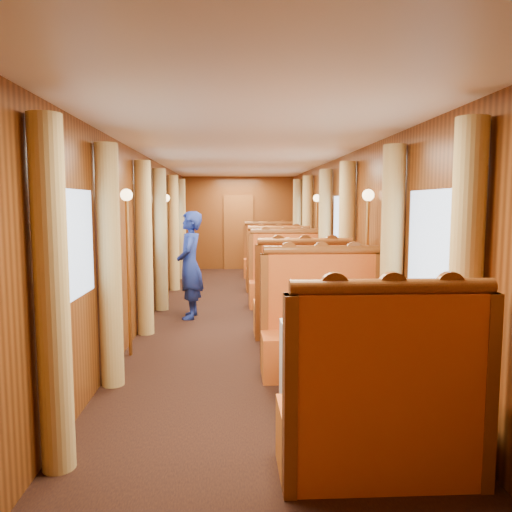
{
  "coord_description": "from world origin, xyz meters",
  "views": [
    {
      "loc": [
        -0.21,
        -7.55,
        1.79
      ],
      "look_at": [
        0.14,
        -0.62,
        1.05
      ],
      "focal_mm": 35.0,
      "sensor_mm": 36.0,
      "label": 1
    }
  ],
  "objects": [
    {
      "name": "table_near",
      "position": [
        0.75,
        -3.5,
        0.38
      ],
      "size": [
        1.05,
        0.72,
        0.75
      ],
      "primitive_type": "cube",
      "color": "white",
      "rests_on": "floor"
    },
    {
      "name": "wall_left",
      "position": [
        -1.5,
        0.0,
        1.25
      ],
      "size": [
        0.01,
        12.0,
        2.5
      ],
      "primitive_type": null,
      "rotation": [
        1.57,
        0.0,
        1.57
      ],
      "color": "brown",
      "rests_on": "floor"
    },
    {
      "name": "cup_outboard",
      "position": [
        0.42,
        -3.25,
        0.86
      ],
      "size": [
        0.08,
        0.08,
        0.26
      ],
      "rotation": [
        0.0,
        0.0,
        0.06
      ],
      "color": "white",
      "rests_on": "table_near"
    },
    {
      "name": "passenger",
      "position": [
        0.75,
        0.8,
        0.74
      ],
      "size": [
        0.4,
        0.44,
        0.76
      ],
      "color": "beige",
      "rests_on": "banquette_mid_aft"
    },
    {
      "name": "sconce_right_aft",
      "position": [
        1.4,
        1.75,
        1.38
      ],
      "size": [
        0.14,
        0.14,
        1.95
      ],
      "color": "#BF8C3F",
      "rests_on": "floor"
    },
    {
      "name": "rose_vase_far",
      "position": [
        0.78,
        3.53,
        0.93
      ],
      "size": [
        0.06,
        0.06,
        0.36
      ],
      "rotation": [
        0.0,
        0.0,
        0.27
      ],
      "color": "silver",
      "rests_on": "table_far"
    },
    {
      "name": "wall_near",
      "position": [
        0.0,
        -6.0,
        1.25
      ],
      "size": [
        3.0,
        0.01,
        2.5
      ],
      "primitive_type": null,
      "rotation": [
        -1.57,
        0.0,
        0.0
      ],
      "color": "brown",
      "rests_on": "floor"
    },
    {
      "name": "floor",
      "position": [
        0.0,
        0.0,
        0.0
      ],
      "size": [
        3.0,
        12.0,
        0.01
      ],
      "primitive_type": null,
      "color": "black",
      "rests_on": "ground"
    },
    {
      "name": "steward",
      "position": [
        -0.85,
        0.15,
        0.83
      ],
      "size": [
        0.41,
        0.61,
        1.66
      ],
      "primitive_type": "imported",
      "rotation": [
        0.0,
        0.0,
        -1.59
      ],
      "color": "navy",
      "rests_on": "floor"
    },
    {
      "name": "curtain_right_near_b",
      "position": [
        1.38,
        -2.72,
        1.18
      ],
      "size": [
        0.22,
        0.22,
        2.35
      ],
      "primitive_type": "cylinder",
      "color": "tan",
      "rests_on": "floor"
    },
    {
      "name": "teapot_back",
      "position": [
        0.67,
        -3.41,
        0.81
      ],
      "size": [
        0.17,
        0.15,
        0.12
      ],
      "primitive_type": null,
      "rotation": [
        0.0,
        0.0,
        0.31
      ],
      "color": "silver",
      "rests_on": "tea_tray"
    },
    {
      "name": "teapot_right",
      "position": [
        0.69,
        -3.62,
        0.81
      ],
      "size": [
        0.15,
        0.12,
        0.12
      ],
      "primitive_type": null,
      "rotation": [
        0.0,
        0.0,
        0.05
      ],
      "color": "silver",
      "rests_on": "tea_tray"
    },
    {
      "name": "curtain_left_mid_a",
      "position": [
        -1.38,
        -0.78,
        1.18
      ],
      "size": [
        0.22,
        0.22,
        2.35
      ],
      "primitive_type": "cylinder",
      "color": "tan",
      "rests_on": "floor"
    },
    {
      "name": "window_right_far",
      "position": [
        1.49,
        3.5,
        1.45
      ],
      "size": [
        0.01,
        1.2,
        0.9
      ],
      "primitive_type": null,
      "rotation": [
        1.57,
        0.0,
        -1.57
      ],
      "color": "#91ADD3",
      "rests_on": "wall_right"
    },
    {
      "name": "doorway_far",
      "position": [
        0.0,
        5.97,
        1.0
      ],
      "size": [
        0.8,
        0.04,
        2.0
      ],
      "primitive_type": "cube",
      "color": "brown",
      "rests_on": "floor"
    },
    {
      "name": "curtain_right_far_b",
      "position": [
        1.38,
        4.28,
        1.18
      ],
      "size": [
        0.22,
        0.22,
        2.35
      ],
      "primitive_type": "cylinder",
      "color": "tan",
      "rests_on": "floor"
    },
    {
      "name": "window_right_near",
      "position": [
        1.49,
        -3.5,
        1.45
      ],
      "size": [
        0.01,
        1.2,
        0.9
      ],
      "primitive_type": null,
      "rotation": [
        1.57,
        0.0,
        -1.57
      ],
      "color": "#91ADD3",
      "rests_on": "wall_right"
    },
    {
      "name": "rose_vase_mid",
      "position": [
        0.77,
        0.03,
        0.93
      ],
      "size": [
        0.06,
        0.06,
        0.36
      ],
      "rotation": [
        0.0,
        0.0,
        -0.25
      ],
      "color": "silver",
      "rests_on": "table_mid"
    },
    {
      "name": "cup_inboard",
      "position": [
        0.4,
        -3.37,
        0.86
      ],
      "size": [
        0.08,
        0.08,
        0.26
      ],
      "rotation": [
        0.0,
        0.0,
        -0.31
      ],
      "color": "white",
      "rests_on": "table_near"
    },
    {
      "name": "window_left_near",
      "position": [
        -1.49,
        -3.5,
        1.45
      ],
      "size": [
        0.01,
        1.2,
        0.9
      ],
      "primitive_type": null,
      "rotation": [
        1.57,
        0.0,
        1.57
      ],
      "color": "#91ADD3",
      "rests_on": "wall_left"
    },
    {
      "name": "wall_far",
      "position": [
        0.0,
        6.0,
        1.25
      ],
      "size": [
        3.0,
        0.01,
        2.5
      ],
      "primitive_type": null,
      "rotation": [
        1.57,
        0.0,
        0.0
      ],
      "color": "brown",
      "rests_on": "floor"
    },
    {
      "name": "curtain_right_mid_a",
      "position": [
        1.38,
        -0.78,
        1.18
      ],
      "size": [
        0.22,
        0.22,
        2.35
      ],
      "primitive_type": "cylinder",
      "color": "tan",
      "rests_on": "floor"
    },
    {
      "name": "table_mid",
      "position": [
        0.75,
        0.0,
        0.38
      ],
      "size": [
        1.05,
        0.72,
        0.75
      ],
      "primitive_type": "cube",
      "color": "white",
      "rests_on": "floor"
    },
    {
      "name": "sconce_right_fore",
      "position": [
        1.4,
        -1.75,
        1.38
      ],
      "size": [
        0.14,
        0.14,
        1.95
      ],
      "color": "#BF8C3F",
      "rests_on": "floor"
    },
    {
      "name": "banquette_mid_aft",
      "position": [
        0.75,
        1.01,
        0.42
      ],
      "size": [
        1.3,
        0.55,
        1.34
      ],
      "color": "#A92D12",
      "rests_on": "floor"
    },
    {
      "name": "teapot_left",
      "position": [
        0.61,
        -3.56,
        0.81
      ],
      "size": [
        0.17,
        0.14,
        0.13
      ],
      "primitive_type": null,
      "rotation": [
        0.0,
        0.0,
        -0.18
      ],
      "color": "silver",
      "rests_on": "tea_tray"
    },
    {
      "name": "fruit_plate",
      "position": [
        1.08,
        -3.62,
        0.77
      ],
      "size": [
        0.21,
        0.21,
        0.05
      ],
      "rotation": [
        0.0,
        0.0,
        -0.04
      ],
      "color": "white",
      "rests_on": "table_near"
    },
    {
      "name": "curtain_left_far_a",
      "position": [
        -1.38,
        2.72,
        1.18
      ],
      "size": [
        0.22,
        0.22,
        2.35
      ],
      "primitive_type": "cylinder",
      "color": "tan",
      "rests_on": "floor"
    },
    {
      "name": "window_right_mid",
      "position": [
        1.49,
        0.0,
        1.45
      ],
      "size": [
        0.01,
        1.2,
        0.9
      ],
      "primitive_type": null,
      "rotation": [
        1.57,
        0.0,
        -1.57
      ],
      "color": "#91ADD3",
      "rests_on": "wall_right"
    },
    {
      "name": "banquette_far_aft",
      "position": [
        0.75,
        4.51,
        0.42
      ],
      "size": [
        1.3,
        0.55,
        1.34
      ],
      "color": "#A92D12",
      "rests_on": "floor"
    },
    {
      "name": "curtain_left_near_b",
      "position": [
        -1.38,
        -2.72,
        1.18
      ],
      "size": [
        0.22,
        0.22,
        2.35
      ],
      "primitive_type": "cylinder",
      "color": "tan",
      "rests_on": "floor"
    },
    {
      "name": "wall_right",
      "position": [
        1.5,
        0.0,
        1.25
      ],
      "size": [
        0.01,
        12.0,
        2.5
      ],
      "primitive_type": null,
      "rotation": [
        1.57,
        0.0,
        -1.57
      ],
      "color": "brown",
      "rests_on": "floor"
    },
    {
      "name": "window_left_far",
      "position": [
        -1.49,
        3.5,
        1.45
      ],
      "size": [
        0.01,
        1.2,
        0.9
      ],
      "primitive_type": null,
      "rotation": [
        1.57,
        0.0,
        1.57
      ],
      "color": "#91ADD3",
      "rests_on": "wall_left"
    },
    {
      "name": "banquette_mid_fwd",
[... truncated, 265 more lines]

